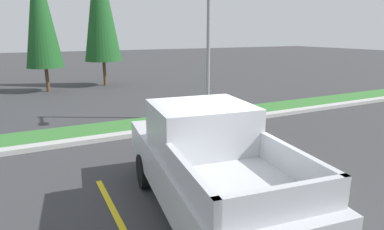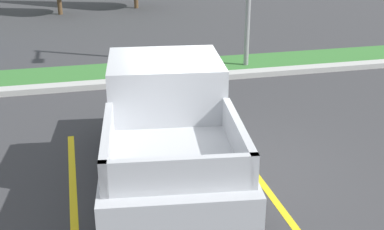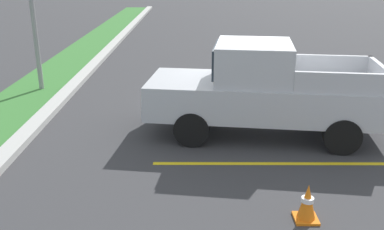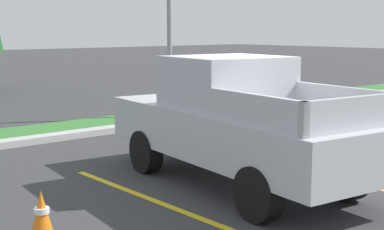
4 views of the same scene
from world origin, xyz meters
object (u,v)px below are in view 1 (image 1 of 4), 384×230
pickup_truck_main (206,163)px  cypress_tree_right_inner (100,2)px  cypress_tree_center (40,10)px  street_light (211,21)px

pickup_truck_main → cypress_tree_right_inner: (1.72, 16.70, 4.19)m
pickup_truck_main → cypress_tree_center: bearing=96.4°
street_light → cypress_tree_center: (-5.33, 9.85, 0.83)m
pickup_truck_main → cypress_tree_right_inner: bearing=84.1°
cypress_tree_center → pickup_truck_main: bearing=-83.6°
street_light → pickup_truck_main: bearing=-120.3°
cypress_tree_right_inner → cypress_tree_center: bearing=-167.5°
street_light → cypress_tree_right_inner: (-1.83, 10.63, 1.44)m
street_light → cypress_tree_center: cypress_tree_center is taller
pickup_truck_main → street_light: street_light is taller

